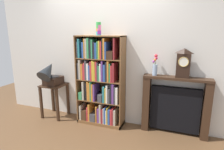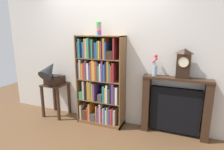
# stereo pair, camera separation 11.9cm
# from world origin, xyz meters

# --- Properties ---
(ground_plane) EXTENTS (8.01, 6.40, 0.02)m
(ground_plane) POSITION_xyz_m (0.00, 0.00, -0.01)
(ground_plane) COLOR brown
(wall_back) EXTENTS (5.01, 0.08, 2.60)m
(wall_back) POSITION_xyz_m (0.16, 0.29, 1.30)
(wall_back) COLOR silver
(wall_back) RESTS_ON ground
(bookshelf) EXTENTS (0.88, 0.34, 1.69)m
(bookshelf) POSITION_xyz_m (-0.01, 0.07, 0.81)
(bookshelf) COLOR brown
(bookshelf) RESTS_ON ground
(cup_stack) EXTENTS (0.09, 0.09, 0.23)m
(cup_stack) POSITION_xyz_m (-0.04, 0.12, 1.80)
(cup_stack) COLOR #28B2B7
(cup_stack) RESTS_ON bookshelf
(side_table_left) EXTENTS (0.46, 0.44, 0.69)m
(side_table_left) POSITION_xyz_m (-1.03, 0.03, 0.49)
(side_table_left) COLOR #382316
(side_table_left) RESTS_ON ground
(gramophone) EXTENTS (0.29, 0.54, 0.55)m
(gramophone) POSITION_xyz_m (-1.03, -0.06, 0.93)
(gramophone) COLOR black
(gramophone) RESTS_ON side_table_left
(fireplace_mantel) EXTENTS (1.10, 0.21, 1.02)m
(fireplace_mantel) POSITION_xyz_m (1.35, 0.16, 0.50)
(fireplace_mantel) COLOR #382316
(fireplace_mantel) RESTS_ON ground
(mantel_clock) EXTENTS (0.21, 0.13, 0.48)m
(mantel_clock) POSITION_xyz_m (1.42, 0.14, 1.26)
(mantel_clock) COLOR black
(mantel_clock) RESTS_ON fireplace_mantel
(flower_vase) EXTENTS (0.09, 0.11, 0.37)m
(flower_vase) POSITION_xyz_m (0.98, 0.15, 1.17)
(flower_vase) COLOR #99B2D1
(flower_vase) RESTS_ON fireplace_mantel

